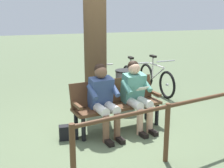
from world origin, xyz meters
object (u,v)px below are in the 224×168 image
at_px(bicycle_green, 156,79).
at_px(person_reading, 136,92).
at_px(bench, 116,100).
at_px(bicycle_silver, 100,83).
at_px(person_companion, 103,97).
at_px(litter_bin, 125,89).
at_px(handbag, 69,132).
at_px(bicycle_black, 133,81).
at_px(tree_trunk, 95,35).

bearing_deg(bicycle_green, person_reading, -39.39).
xyz_separation_m(bench, bicycle_silver, (-0.30, -1.83, -0.15)).
xyz_separation_m(person_reading, person_companion, (0.63, 0.08, -0.00)).
bearing_deg(bicycle_green, bench, -47.41).
height_order(litter_bin, bicycle_silver, bicycle_silver).
bearing_deg(bench, person_reading, 152.62).
xyz_separation_m(handbag, bicycle_silver, (-1.19, -2.03, 0.24)).
relative_size(bench, handbag, 5.50).
height_order(bench, litter_bin, bench).
distance_m(person_companion, bicycle_silver, 2.14).
xyz_separation_m(person_reading, bicycle_black, (-0.75, -1.81, -0.31)).
distance_m(person_companion, litter_bin, 1.42).
xyz_separation_m(bench, person_companion, (0.30, 0.20, 0.16)).
distance_m(bench, person_reading, 0.39).
relative_size(bench, bicycle_black, 0.98).
bearing_deg(tree_trunk, bicycle_green, -158.17).
relative_size(bench, person_reading, 1.37).
bearing_deg(handbag, bicycle_silver, -120.51).
xyz_separation_m(handbag, bicycle_green, (-2.64, -1.92, 0.24)).
relative_size(bicycle_green, bicycle_black, 1.00).
relative_size(bench, bicycle_green, 0.98).
distance_m(tree_trunk, bicycle_black, 1.80).
height_order(person_companion, litter_bin, person_companion).
distance_m(bicycle_green, bicycle_silver, 1.45).
distance_m(bench, bicycle_green, 2.45).
bearing_deg(bicycle_black, tree_trunk, -52.65).
xyz_separation_m(handbag, bicycle_black, (-1.98, -1.89, 0.24)).
bearing_deg(person_companion, litter_bin, -134.77).
bearing_deg(bicycle_silver, tree_trunk, -11.99).
bearing_deg(person_reading, handbag, -3.87).
xyz_separation_m(person_reading, bicycle_green, (-1.40, -1.84, -0.31)).
relative_size(litter_bin, bicycle_black, 0.50).
xyz_separation_m(tree_trunk, bicycle_green, (-1.80, -0.72, -1.20)).
distance_m(person_reading, litter_bin, 1.08).
bearing_deg(bicycle_silver, litter_bin, 26.75).
bearing_deg(bicycle_silver, bench, 2.08).
distance_m(litter_bin, bicycle_silver, 0.95).
bearing_deg(litter_bin, handbag, 37.43).
xyz_separation_m(person_companion, handbag, (0.60, -0.01, -0.54)).
bearing_deg(bench, tree_trunk, -94.01).
xyz_separation_m(bench, litter_bin, (-0.55, -0.91, -0.09)).
height_order(bench, bicycle_black, bicycle_black).
bearing_deg(bench, bicycle_black, -130.16).
height_order(person_companion, tree_trunk, tree_trunk).
bearing_deg(person_companion, bicycle_silver, -113.76).
bearing_deg(bicycle_black, bicycle_green, 98.81).
bearing_deg(bicycle_silver, bicycle_green, 97.02).
bearing_deg(person_companion, bicycle_green, -144.10).
relative_size(tree_trunk, litter_bin, 3.74).
height_order(tree_trunk, bicycle_silver, tree_trunk).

